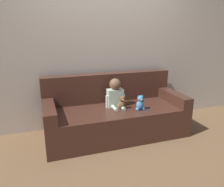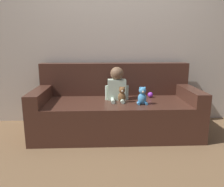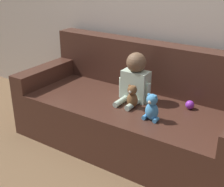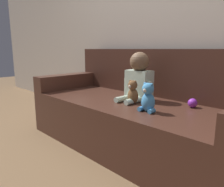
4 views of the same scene
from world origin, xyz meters
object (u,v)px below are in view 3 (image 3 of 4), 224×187
Objects in this scene: person_baby at (135,79)px; teddy_bear_brown at (132,96)px; toy_ball at (190,105)px; plush_toy_side at (152,108)px; couch at (134,112)px.

person_baby is 0.17m from teddy_bear_brown.
person_baby is 0.49m from toy_ball.
person_baby is at bearing 111.59° from teddy_bear_brown.
teddy_bear_brown is 0.25m from plush_toy_side.
couch is 0.32m from person_baby.
couch is 0.50m from toy_ball.
couch is at bearing 113.97° from teddy_bear_brown.
couch reaches higher than person_baby.
person_baby is 0.38m from plush_toy_side.
teddy_bear_brown reaches higher than toy_ball.
teddy_bear_brown is 2.74× the size of toy_ball.
plush_toy_side is at bearing -40.83° from couch.
plush_toy_side is (0.28, -0.24, -0.09)m from person_baby.
teddy_bear_brown is at bearing -68.41° from person_baby.
couch is 4.84× the size of person_baby.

